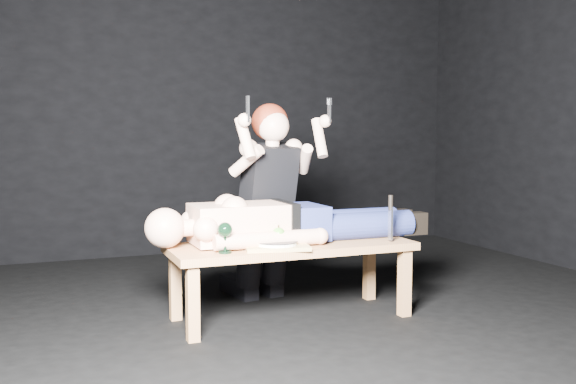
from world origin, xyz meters
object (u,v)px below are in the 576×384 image
Objects in this scene: table at (291,281)px; carving_knife at (390,218)px; kneeling_woman at (263,200)px; goblet at (225,238)px; lying_man at (293,217)px; serving_tray at (276,247)px.

table is 5.12× the size of carving_knife.
table is 0.65m from kneeling_woman.
table is 0.57m from goblet.
lying_man is at bearing 153.03° from carving_knife.
table is at bearing -118.12° from lying_man.
kneeling_woman is at bearing 131.28° from carving_knife.
table is at bearing 42.34° from serving_tray.
kneeling_woman is 0.66m from serving_tray.
lying_man is 1.19× the size of kneeling_woman.
goblet reaches higher than serving_tray.
goblet is at bearing -134.26° from kneeling_woman.
carving_knife reaches higher than table.
serving_tray is at bearing 176.57° from carving_knife.
serving_tray is 0.73m from carving_knife.
kneeling_woman reaches higher than carving_knife.
table is 0.38m from lying_man.
table is 0.31m from serving_tray.
table is 8.52× the size of goblet.
lying_man is (0.05, 0.09, 0.37)m from table.
lying_man is at bearing 26.79° from goblet.
table is 1.09× the size of kneeling_woman.
goblet is at bearing -160.16° from table.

